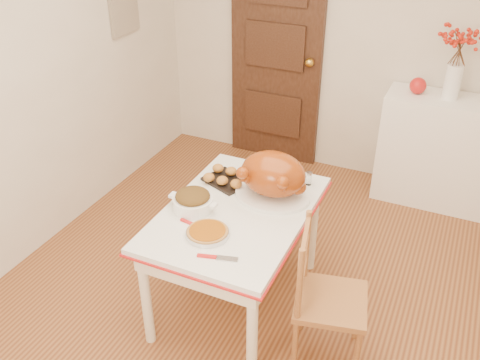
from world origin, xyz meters
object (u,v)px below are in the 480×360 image
at_px(turkey_platter, 273,176).
at_px(pumpkin_pie, 207,232).
at_px(kitchen_table, 237,258).
at_px(chair_oak, 331,298).
at_px(sideboard, 438,151).

distance_m(turkey_platter, pumpkin_pie, 0.56).
distance_m(kitchen_table, turkey_platter, 0.57).
bearing_deg(turkey_platter, pumpkin_pie, -106.51).
relative_size(kitchen_table, chair_oak, 1.37).
relative_size(kitchen_table, pumpkin_pie, 5.04).
bearing_deg(sideboard, kitchen_table, -118.29).
height_order(kitchen_table, chair_oak, chair_oak).
distance_m(sideboard, kitchen_table, 2.05).
bearing_deg(pumpkin_pie, kitchen_table, 82.26).
distance_m(chair_oak, turkey_platter, 0.78).
xyz_separation_m(sideboard, kitchen_table, (-0.97, -1.81, -0.10)).
bearing_deg(pumpkin_pie, chair_oak, 8.45).
distance_m(sideboard, turkey_platter, 1.84).
bearing_deg(chair_oak, pumpkin_pie, 86.05).
height_order(turkey_platter, pumpkin_pie, turkey_platter).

